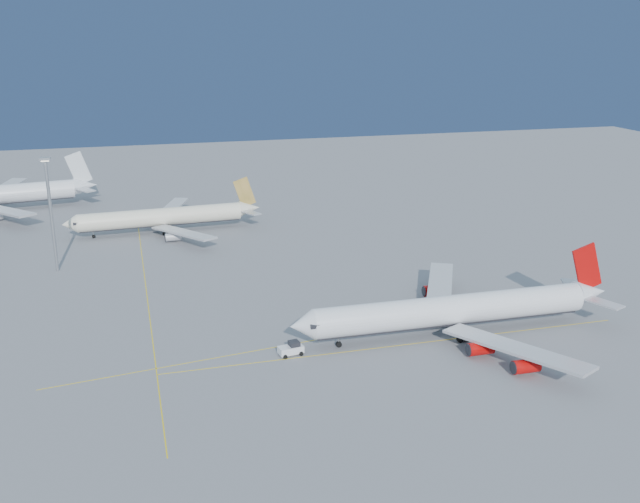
# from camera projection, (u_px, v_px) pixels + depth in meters

# --- Properties ---
(ground) EXTENTS (500.00, 500.00, 0.00)m
(ground) POSITION_uv_depth(u_px,v_px,m) (353.00, 320.00, 145.14)
(ground) COLOR slate
(ground) RESTS_ON ground
(taxiway_lines) EXTENTS (118.86, 140.00, 0.02)m
(taxiway_lines) POSITION_uv_depth(u_px,v_px,m) (276.00, 316.00, 147.22)
(taxiway_lines) COLOR yellow
(taxiway_lines) RESTS_ON ground
(airliner_virgin) EXTENTS (65.89, 59.36, 16.29)m
(airliner_virgin) POSITION_uv_depth(u_px,v_px,m) (458.00, 310.00, 137.25)
(airliner_virgin) COLOR white
(airliner_virgin) RESTS_ON ground
(airliner_etihad) EXTENTS (57.01, 52.58, 14.88)m
(airliner_etihad) POSITION_uv_depth(u_px,v_px,m) (165.00, 217.00, 207.40)
(airliner_etihad) COLOR beige
(airliner_etihad) RESTS_ON ground
(pushback_tug) EXTENTS (4.78, 3.34, 2.51)m
(pushback_tug) POSITION_uv_depth(u_px,v_px,m) (291.00, 349.00, 129.31)
(pushback_tug) COLOR white
(pushback_tug) RESTS_ON ground
(light_mast) EXTENTS (2.42, 2.42, 28.02)m
(light_mast) POSITION_uv_depth(u_px,v_px,m) (50.00, 205.00, 170.12)
(light_mast) COLOR gray
(light_mast) RESTS_ON ground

